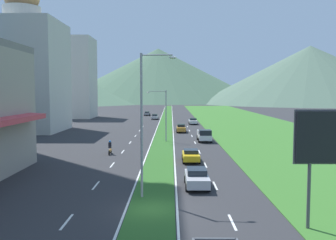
% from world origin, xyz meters
% --- Properties ---
extents(ground_plane, '(600.00, 600.00, 0.00)m').
position_xyz_m(ground_plane, '(0.00, 0.00, 0.00)').
color(ground_plane, '#2D2D30').
extents(grass_median, '(3.20, 240.00, 0.06)m').
position_xyz_m(grass_median, '(0.00, 60.00, 0.03)').
color(grass_median, '#2D6023').
rests_on(grass_median, ground_plane).
extents(grass_verge_right, '(24.00, 240.00, 0.06)m').
position_xyz_m(grass_verge_right, '(20.60, 60.00, 0.03)').
color(grass_verge_right, '#387028').
rests_on(grass_verge_right, ground_plane).
extents(lane_dash_left_2, '(0.16, 2.80, 0.01)m').
position_xyz_m(lane_dash_left_2, '(-5.10, -2.34, 0.01)').
color(lane_dash_left_2, silver).
rests_on(lane_dash_left_2, ground_plane).
extents(lane_dash_left_3, '(0.16, 2.80, 0.01)m').
position_xyz_m(lane_dash_left_3, '(-5.10, 6.50, 0.01)').
color(lane_dash_left_3, silver).
rests_on(lane_dash_left_3, ground_plane).
extents(lane_dash_left_4, '(0.16, 2.80, 0.01)m').
position_xyz_m(lane_dash_left_4, '(-5.10, 15.33, 0.01)').
color(lane_dash_left_4, silver).
rests_on(lane_dash_left_4, ground_plane).
extents(lane_dash_left_5, '(0.16, 2.80, 0.01)m').
position_xyz_m(lane_dash_left_5, '(-5.10, 24.16, 0.01)').
color(lane_dash_left_5, silver).
rests_on(lane_dash_left_5, ground_plane).
extents(lane_dash_left_6, '(0.16, 2.80, 0.01)m').
position_xyz_m(lane_dash_left_6, '(-5.10, 32.99, 0.01)').
color(lane_dash_left_6, silver).
rests_on(lane_dash_left_6, ground_plane).
extents(lane_dash_left_7, '(0.16, 2.80, 0.01)m').
position_xyz_m(lane_dash_left_7, '(-5.10, 41.83, 0.01)').
color(lane_dash_left_7, silver).
rests_on(lane_dash_left_7, ground_plane).
extents(lane_dash_left_8, '(0.16, 2.80, 0.01)m').
position_xyz_m(lane_dash_left_8, '(-5.10, 50.66, 0.01)').
color(lane_dash_left_8, silver).
rests_on(lane_dash_left_8, ground_plane).
extents(lane_dash_left_9, '(0.16, 2.80, 0.01)m').
position_xyz_m(lane_dash_left_9, '(-5.10, 59.49, 0.01)').
color(lane_dash_left_9, silver).
rests_on(lane_dash_left_9, ground_plane).
extents(lane_dash_right_2, '(0.16, 2.80, 0.01)m').
position_xyz_m(lane_dash_right_2, '(5.10, -2.34, 0.01)').
color(lane_dash_right_2, silver).
rests_on(lane_dash_right_2, ground_plane).
extents(lane_dash_right_3, '(0.16, 2.80, 0.01)m').
position_xyz_m(lane_dash_right_3, '(5.10, 6.50, 0.01)').
color(lane_dash_right_3, silver).
rests_on(lane_dash_right_3, ground_plane).
extents(lane_dash_right_4, '(0.16, 2.80, 0.01)m').
position_xyz_m(lane_dash_right_4, '(5.10, 15.33, 0.01)').
color(lane_dash_right_4, silver).
rests_on(lane_dash_right_4, ground_plane).
extents(lane_dash_right_5, '(0.16, 2.80, 0.01)m').
position_xyz_m(lane_dash_right_5, '(5.10, 24.16, 0.01)').
color(lane_dash_right_5, silver).
rests_on(lane_dash_right_5, ground_plane).
extents(lane_dash_right_6, '(0.16, 2.80, 0.01)m').
position_xyz_m(lane_dash_right_6, '(5.10, 32.99, 0.01)').
color(lane_dash_right_6, silver).
rests_on(lane_dash_right_6, ground_plane).
extents(lane_dash_right_7, '(0.16, 2.80, 0.01)m').
position_xyz_m(lane_dash_right_7, '(5.10, 41.83, 0.01)').
color(lane_dash_right_7, silver).
rests_on(lane_dash_right_7, ground_plane).
extents(lane_dash_right_8, '(0.16, 2.80, 0.01)m').
position_xyz_m(lane_dash_right_8, '(5.10, 50.66, 0.01)').
color(lane_dash_right_8, silver).
rests_on(lane_dash_right_8, ground_plane).
extents(lane_dash_right_9, '(0.16, 2.80, 0.01)m').
position_xyz_m(lane_dash_right_9, '(5.10, 59.49, 0.01)').
color(lane_dash_right_9, silver).
rests_on(lane_dash_right_9, ground_plane).
extents(edge_line_median_left, '(0.16, 240.00, 0.01)m').
position_xyz_m(edge_line_median_left, '(-1.75, 60.00, 0.01)').
color(edge_line_median_left, silver).
rests_on(edge_line_median_left, ground_plane).
extents(edge_line_median_right, '(0.16, 240.00, 0.01)m').
position_xyz_m(edge_line_median_right, '(1.75, 60.00, 0.01)').
color(edge_line_median_right, silver).
rests_on(edge_line_median_right, ground_plane).
extents(domed_building, '(15.00, 15.00, 30.22)m').
position_xyz_m(domed_building, '(-28.18, 49.81, 12.26)').
color(domed_building, beige).
rests_on(domed_building, ground_plane).
extents(midrise_colored, '(12.09, 12.09, 24.14)m').
position_xyz_m(midrise_colored, '(-28.24, 87.84, 12.07)').
color(midrise_colored, beige).
rests_on(midrise_colored, ground_plane).
extents(hill_far_left, '(227.49, 227.49, 32.50)m').
position_xyz_m(hill_far_left, '(-116.56, 253.11, 16.25)').
color(hill_far_left, '#47664C').
rests_on(hill_far_left, ground_plane).
extents(hill_far_center, '(166.67, 166.67, 42.48)m').
position_xyz_m(hill_far_center, '(-9.10, 276.46, 21.24)').
color(hill_far_center, '#47664C').
rests_on(hill_far_center, ground_plane).
extents(hill_far_right, '(150.36, 150.36, 38.19)m').
position_xyz_m(hill_far_right, '(93.53, 223.31, 19.09)').
color(hill_far_right, '#516B56').
rests_on(hill_far_right, ground_plane).
extents(street_lamp_near, '(2.69, 0.44, 10.83)m').
position_xyz_m(street_lamp_near, '(-0.62, 2.87, 6.11)').
color(street_lamp_near, '#99999E').
rests_on(street_lamp_near, ground_plane).
extents(street_lamp_mid, '(3.17, 0.48, 8.20)m').
position_xyz_m(street_lamp_mid, '(0.14, 34.11, 4.80)').
color(street_lamp_mid, '#99999E').
rests_on(street_lamp_mid, ground_plane).
extents(car_0, '(1.86, 4.48, 1.58)m').
position_xyz_m(car_0, '(3.31, 47.86, 0.80)').
color(car_0, '#C6842D').
rests_on(car_0, ground_plane).
extents(car_1, '(2.02, 4.77, 1.49)m').
position_xyz_m(car_1, '(6.71, 65.52, 0.77)').
color(car_1, silver).
rests_on(car_1, ground_plane).
extents(car_2, '(2.01, 4.60, 1.53)m').
position_xyz_m(car_2, '(3.50, 6.11, 0.79)').
color(car_2, '#B2B2B7').
rests_on(car_2, ground_plane).
extents(car_4, '(1.89, 4.11, 1.50)m').
position_xyz_m(car_4, '(-3.29, 81.32, 0.76)').
color(car_4, '#B2B2B7').
rests_on(car_4, ground_plane).
extents(car_5, '(1.86, 4.73, 1.37)m').
position_xyz_m(car_5, '(-6.62, 97.98, 0.72)').
color(car_5, slate).
rests_on(car_5, ground_plane).
extents(car_6, '(1.98, 4.11, 1.40)m').
position_xyz_m(car_6, '(3.60, 17.26, 0.73)').
color(car_6, yellow).
rests_on(car_6, ground_plane).
extents(pickup_truck_0, '(2.18, 5.40, 2.00)m').
position_xyz_m(pickup_truck_0, '(6.69, 34.32, 0.98)').
color(pickup_truck_0, silver).
rests_on(pickup_truck_0, ground_plane).
extents(motorcycle_rider, '(0.36, 2.00, 1.80)m').
position_xyz_m(motorcycle_rider, '(-6.46, 22.12, 0.75)').
color(motorcycle_rider, black).
rests_on(motorcycle_rider, ground_plane).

